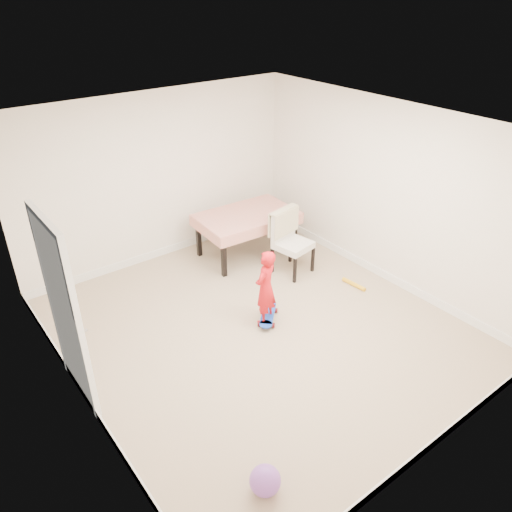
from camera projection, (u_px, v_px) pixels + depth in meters
ground at (259, 328)px, 6.44m from camera, size 5.00×5.00×0.00m
ceiling at (260, 130)px, 5.17m from camera, size 4.50×5.00×0.04m
wall_back at (159, 179)px, 7.51m from camera, size 4.50×0.04×2.60m
wall_front at (445, 350)px, 4.09m from camera, size 4.50×0.04×2.60m
wall_left at (70, 307)px, 4.62m from camera, size 0.04×5.00×2.60m
wall_right at (385, 194)px, 6.98m from camera, size 0.04×5.00×2.60m
door at (65, 315)px, 4.97m from camera, size 0.11×0.94×2.11m
baseboard_back at (166, 250)px, 8.13m from camera, size 4.50×0.02×0.12m
baseboard_front at (421, 453)px, 4.69m from camera, size 4.50×0.02×0.12m
baseboard_left at (91, 404)px, 5.23m from camera, size 0.02×5.00×0.12m
baseboard_right at (375, 270)px, 7.60m from camera, size 0.02×5.00×0.12m
dining_table at (247, 234)px, 8.00m from camera, size 1.57×1.04×0.71m
dining_chair at (293, 243)px, 7.43m from camera, size 0.64×0.70×0.99m
skateboard at (268, 316)px, 6.59m from camera, size 0.59×0.58×0.09m
child at (265, 290)px, 6.30m from camera, size 0.44×0.37×1.02m
balloon at (265, 481)px, 4.35m from camera, size 0.28×0.28×0.28m
foam_toy at (354, 284)px, 7.30m from camera, size 0.09×0.40×0.06m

